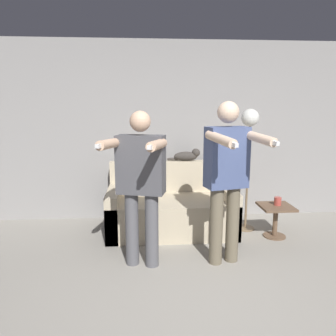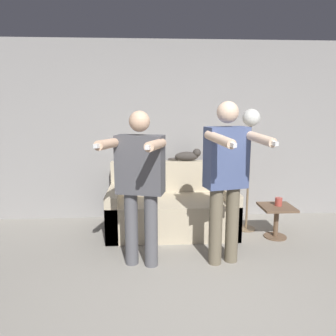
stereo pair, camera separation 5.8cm
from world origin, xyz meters
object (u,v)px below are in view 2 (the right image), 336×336
Objects in this scene: couch at (171,209)px; floor_lamp at (250,133)px; person_right at (227,173)px; side_table at (277,215)px; person_left at (140,178)px; cat at (188,156)px; cup at (279,202)px.

couch is 1.47m from floor_lamp.
person_right reaches higher than couch.
floor_lamp is 1.11m from side_table.
person_left is 0.89m from person_right.
couch is 1.03× the size of person_left.
person_right is 1.37m from cat.
cup is (1.35, -0.32, 0.18)m from couch.
couch is at bearing 166.52° from cup.
side_table is (1.06, -0.69, -0.67)m from cat.
person_right reaches higher than cup.
cat is (0.27, 0.35, 0.69)m from couch.
cup is at bearing 39.17° from side_table.
side_table is 4.02× the size of cup.
person_left is at bearing -116.07° from cat.
cup is at bearing -40.58° from floor_lamp.
couch is 1.02× the size of floor_lamp.
floor_lamp is 15.69× the size of cup.
couch is 0.97× the size of person_right.
couch is 1.40m from cup.
couch is 4.00× the size of side_table.
person_left is 1.50m from cat.
person_right is at bearing -119.21° from floor_lamp.
cup is (0.85, 0.67, -0.53)m from person_right.
side_table is (0.30, -0.29, -1.03)m from floor_lamp.
floor_lamp is (0.76, -0.40, 0.35)m from cat.
person_left is 15.62× the size of cup.
person_left is at bearing -158.92° from cup.
floor_lamp is at bearing -2.71° from couch.
person_left is at bearing -146.34° from floor_lamp.
cup is at bearing -31.91° from cat.
side_table is 0.18m from cup.
cat is 4.57× the size of cup.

